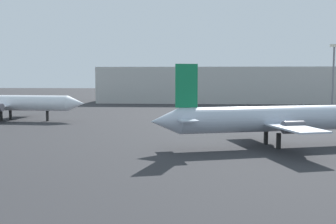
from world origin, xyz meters
The scene contains 4 objects.
airplane_on_taxiway centered at (13.70, 36.14, 3.66)m, with size 34.48×19.71×10.65m.
airplane_distant centered at (-36.03, 62.68, 3.70)m, with size 32.17×23.34×10.46m.
light_mast_right centered at (42.07, 97.46, 10.45)m, with size 2.40×0.50×18.41m.
terminal_building centered at (14.30, 127.80, 6.29)m, with size 91.39×26.74×12.59m, color #B7B7B2.
Camera 1 is at (2.37, -13.74, 8.99)m, focal length 40.44 mm.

